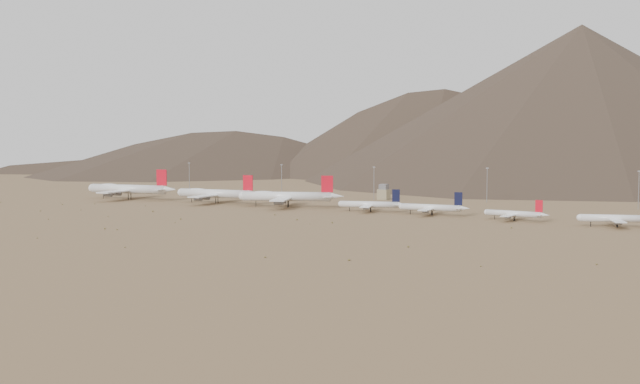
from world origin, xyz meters
The scene contains 16 objects.
ground centered at (0.00, 0.00, 0.00)m, with size 3000.00×3000.00×0.00m, color olive.
mountain_ridge centered at (0.00, 900.00, 150.00)m, with size 4400.00×1000.00×300.00m.
widebody_west centered at (-142.99, 23.29, 8.15)m, with size 79.08×61.68×23.64m.
widebody_centre centered at (-62.02, 28.82, 7.25)m, with size 70.73×54.74×21.03m.
widebody_east centered at (-1.14, 29.30, 7.52)m, with size 69.47×55.70×21.81m.
narrowbody_a centered at (62.86, 29.10, 4.76)m, with size 43.20×32.05×14.68m.
narrowbody_b centered at (104.69, 28.38, 4.75)m, with size 44.37×32.01×14.65m.
narrowbody_c centered at (156.22, 23.19, 4.05)m, with size 37.82×27.22×12.48m.
narrowbody_d centered at (211.04, 20.50, 4.64)m, with size 41.61×31.04×14.29m.
control_tower centered at (30.00, 120.00, 5.32)m, with size 8.00×8.00×12.00m.
mast_far_west centered at (-164.30, 120.90, 14.20)m, with size 2.00×0.60×25.70m.
mast_west centered at (-66.24, 123.56, 14.20)m, with size 2.00×0.60×25.70m.
mast_centre centered at (24.79, 113.19, 14.20)m, with size 2.00×0.60×25.70m.
mast_east centered at (106.45, 135.54, 14.20)m, with size 2.00×0.60×25.70m.
mast_far_east centered at (209.51, 133.41, 14.20)m, with size 2.00×0.60×25.70m.
desert_scrub centered at (-17.02, -78.47, 0.32)m, with size 439.26×163.16×0.88m.
Camera 1 is at (259.73, -381.12, 45.40)m, focal length 40.00 mm.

